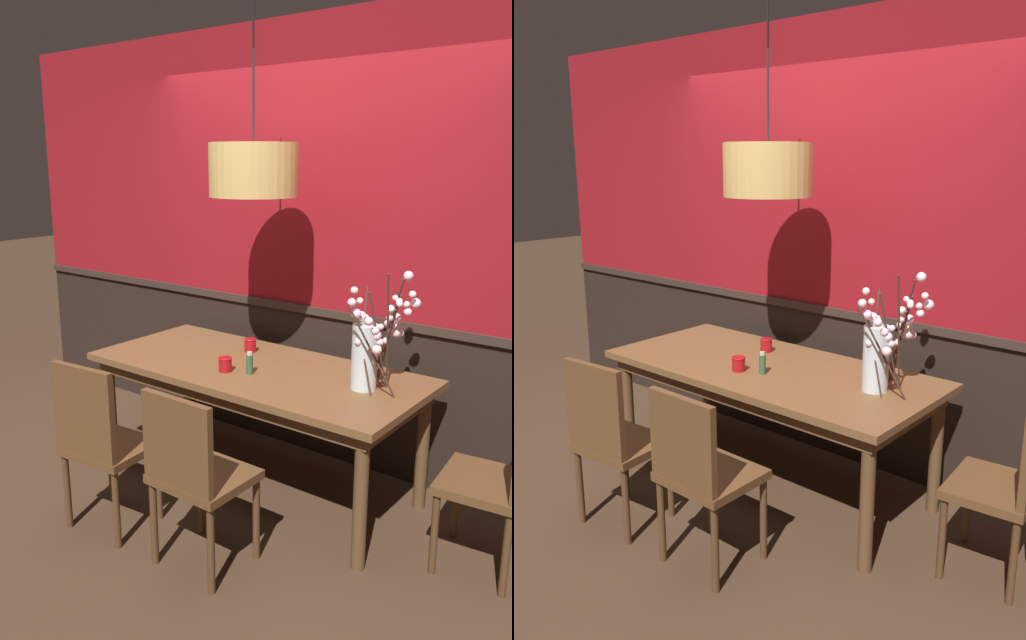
# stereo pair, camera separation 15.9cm
# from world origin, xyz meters

# --- Properties ---
(ground_plane) EXTENTS (24.00, 24.00, 0.00)m
(ground_plane) POSITION_xyz_m (0.00, 0.00, 0.00)
(ground_plane) COLOR #422D1E
(back_wall) EXTENTS (5.49, 0.14, 2.77)m
(back_wall) POSITION_xyz_m (0.00, 0.65, 1.38)
(back_wall) COLOR black
(back_wall) RESTS_ON ground
(dining_table) EXTENTS (1.99, 0.89, 0.76)m
(dining_table) POSITION_xyz_m (0.00, 0.00, 0.68)
(dining_table) COLOR brown
(dining_table) RESTS_ON ground
(chair_near_side_left) EXTENTS (0.45, 0.43, 0.94)m
(chair_near_side_left) POSITION_xyz_m (-0.34, -0.89, 0.52)
(chair_near_side_left) COLOR brown
(chair_near_side_left) RESTS_ON ground
(chair_head_east_end) EXTENTS (0.42, 0.46, 0.90)m
(chair_head_east_end) POSITION_xyz_m (1.42, 0.03, 0.51)
(chair_head_east_end) COLOR brown
(chair_head_east_end) RESTS_ON ground
(chair_far_side_left) EXTENTS (0.42, 0.43, 0.89)m
(chair_far_side_left) POSITION_xyz_m (-0.31, 0.88, 0.51)
(chair_far_side_left) COLOR brown
(chair_far_side_left) RESTS_ON ground
(chair_near_side_right) EXTENTS (0.43, 0.40, 0.91)m
(chair_near_side_right) POSITION_xyz_m (0.28, -0.83, 0.52)
(chair_near_side_right) COLOR brown
(chair_near_side_right) RESTS_ON ground
(vase_with_blossoms) EXTENTS (0.29, 0.47, 0.64)m
(vase_with_blossoms) POSITION_xyz_m (0.70, 0.07, 0.97)
(vase_with_blossoms) COLOR silver
(vase_with_blossoms) RESTS_ON dining_table
(candle_holder_nearer_center) EXTENTS (0.08, 0.08, 0.09)m
(candle_holder_nearer_center) POSITION_xyz_m (-0.20, 0.20, 0.80)
(candle_holder_nearer_center) COLOR #9E0F14
(candle_holder_nearer_center) RESTS_ON dining_table
(candle_holder_nearer_edge) EXTENTS (0.08, 0.08, 0.08)m
(candle_holder_nearer_edge) POSITION_xyz_m (-0.08, -0.18, 0.80)
(candle_holder_nearer_edge) COLOR #9E0F14
(candle_holder_nearer_edge) RESTS_ON dining_table
(condiment_bottle) EXTENTS (0.04, 0.04, 0.13)m
(condiment_bottle) POSITION_xyz_m (0.06, -0.13, 0.82)
(condiment_bottle) COLOR #2D5633
(condiment_bottle) RESTS_ON dining_table
(pendant_lamp) EXTENTS (0.50, 0.50, 1.04)m
(pendant_lamp) POSITION_xyz_m (-0.05, 0.04, 1.87)
(pendant_lamp) COLOR tan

